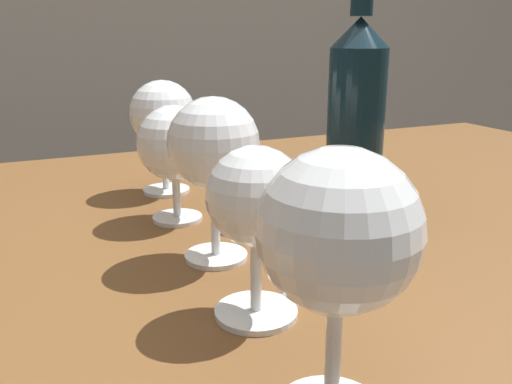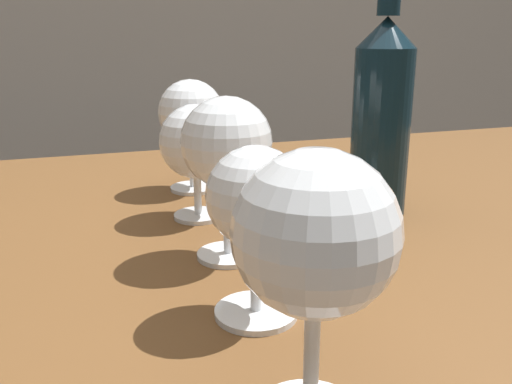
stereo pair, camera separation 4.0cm
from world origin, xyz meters
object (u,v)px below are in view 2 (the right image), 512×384
Objects in this scene: wine_glass_merlot at (315,240)px; wine_glass_chardonnay at (196,144)px; wine_glass_pinot at (256,203)px; wine_glass_cabernet at (191,115)px; wine_bottle at (383,112)px; wine_glass_white at (227,146)px.

wine_glass_merlot reaches higher than wine_glass_chardonnay.
wine_glass_pinot is 0.36m from wine_glass_cabernet.
wine_glass_white is at bearing -159.69° from wine_bottle.
wine_glass_cabernet is (0.03, 0.36, 0.01)m from wine_glass_pinot.
wine_bottle reaches higher than wine_glass_merlot.
wine_glass_cabernet is (0.03, 0.49, -0.01)m from wine_glass_merlot.
wine_glass_merlot is 0.49m from wine_glass_cabernet.
wine_bottle is (0.22, 0.20, 0.03)m from wine_glass_pinot.
wine_glass_merlot is at bearing -94.37° from wine_glass_white.
wine_glass_white is 0.23m from wine_bottle.
wine_glass_merlot is 0.50× the size of wine_bottle.
wine_bottle is (0.21, -0.05, 0.03)m from wine_glass_chardonnay.
wine_glass_merlot is 0.24m from wine_glass_white.
wine_glass_cabernet is at bearing 86.18° from wine_glass_white.
wine_glass_merlot is 1.04× the size of wine_glass_cabernet.
wine_glass_chardonnay is 0.22m from wine_bottle.
wine_glass_white is 0.25m from wine_glass_cabernet.
wine_bottle is at bearing 41.57° from wine_glass_pinot.
wine_glass_chardonnay is (-0.00, 0.13, -0.02)m from wine_glass_white.
wine_glass_cabernet is at bearing 85.89° from wine_glass_pinot.
wine_glass_chardonnay is 0.12m from wine_glass_cabernet.
wine_glass_pinot and wine_glass_chardonnay have the same top height.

